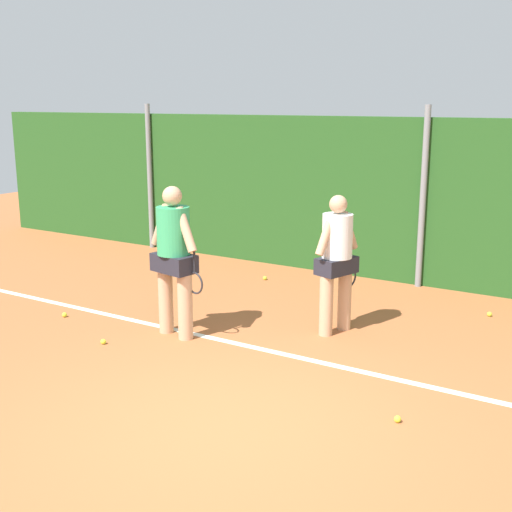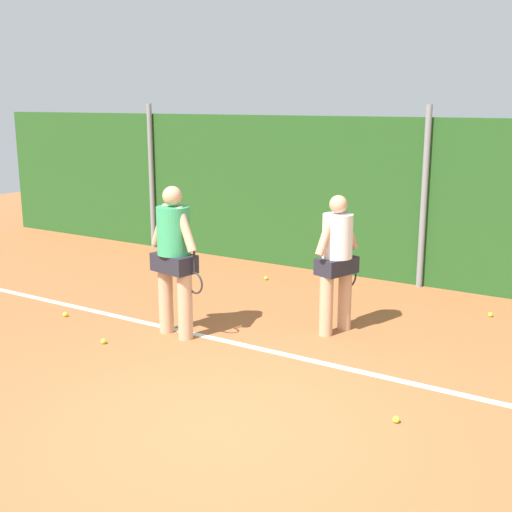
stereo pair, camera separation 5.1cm
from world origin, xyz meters
The scene contains 12 objects.
ground_plane centered at (0.00, 1.69, 0.00)m, with size 29.85×29.85×0.00m, color #A85B33.
hedge_fence_backdrop centered at (0.00, 5.75, 1.34)m, with size 19.40×0.25×2.69m, color #23511E.
fence_post_left centered at (-5.60, 5.57, 1.44)m, with size 0.10×0.10×2.88m, color gray.
fence_post_center centered at (0.00, 5.57, 1.44)m, with size 0.10×0.10×2.88m, color gray.
court_baseline_paint centered at (0.00, 1.85, 0.00)m, with size 14.18×0.10×0.01m, color white.
player_foreground_near centered at (-1.91, 1.70, 1.08)m, with size 0.87×0.43×1.92m.
player_midcourt centered at (-0.23, 2.88, 1.01)m, with size 0.45×0.81×1.79m.
tennis_ball_3 centered at (-2.47, 0.97, 0.03)m, with size 0.07×0.07×0.07m, color #CCDB33.
tennis_ball_4 centered at (1.33, 0.92, 0.03)m, with size 0.07×0.07×0.07m, color #CCDB33.
tennis_ball_5 centered at (-2.31, 4.59, 0.03)m, with size 0.07×0.07×0.07m, color #CCDB33.
tennis_ball_6 centered at (1.35, 4.59, 0.03)m, with size 0.07×0.07×0.07m, color #CCDB33.
tennis_ball_7 centered at (-3.69, 1.45, 0.03)m, with size 0.07×0.07×0.07m, color #CCDB33.
Camera 1 is at (3.17, -4.60, 2.94)m, focal length 46.35 mm.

